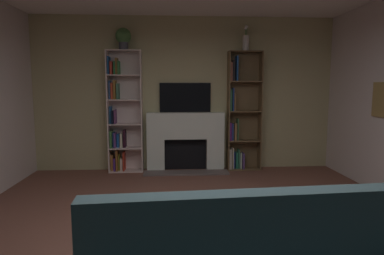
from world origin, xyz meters
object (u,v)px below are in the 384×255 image
(bookshelf_right, at_px, (240,116))
(fireplace, at_px, (185,140))
(bookshelf_left, at_px, (122,116))
(potted_plant, at_px, (123,37))
(tv, at_px, (185,98))
(vase_with_flowers, at_px, (246,42))

(bookshelf_right, bearing_deg, fireplace, -178.31)
(fireplace, bearing_deg, bookshelf_left, 179.03)
(potted_plant, bearing_deg, tv, 6.37)
(bookshelf_left, xyz_separation_m, bookshelf_right, (2.15, 0.01, -0.01))
(tv, xyz_separation_m, bookshelf_right, (1.01, -0.06, -0.33))
(fireplace, xyz_separation_m, potted_plant, (-1.08, -0.03, 1.81))
(vase_with_flowers, bearing_deg, bookshelf_left, 178.81)
(fireplace, xyz_separation_m, tv, (0.00, 0.09, 0.76))
(tv, height_order, bookshelf_left, bookshelf_left)
(bookshelf_left, relative_size, vase_with_flowers, 4.83)
(bookshelf_left, bearing_deg, vase_with_flowers, -1.19)
(bookshelf_right, distance_m, potted_plant, 2.50)
(potted_plant, bearing_deg, bookshelf_left, 145.47)
(fireplace, height_order, vase_with_flowers, vase_with_flowers)
(fireplace, height_order, bookshelf_left, bookshelf_left)
(bookshelf_left, height_order, vase_with_flowers, vase_with_flowers)
(tv, xyz_separation_m, potted_plant, (-1.08, -0.12, 1.05))
(bookshelf_right, height_order, vase_with_flowers, vase_with_flowers)
(bookshelf_left, bearing_deg, bookshelf_right, 0.28)
(fireplace, relative_size, bookshelf_left, 0.69)
(fireplace, bearing_deg, potted_plant, -178.55)
(bookshelf_left, distance_m, vase_with_flowers, 2.58)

